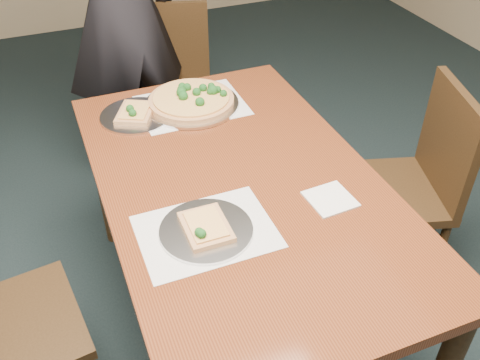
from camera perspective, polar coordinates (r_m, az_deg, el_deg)
name	(u,v)px	position (r m, az deg, el deg)	size (l,w,h in m)	color
dining_table	(240,201)	(1.85, 0.00, -2.24)	(0.90, 1.50, 0.75)	#502110
chair_far	(171,85)	(2.88, -7.36, 10.07)	(0.52, 0.52, 0.91)	black
chair_right	(412,179)	(2.29, 17.89, 0.10)	(0.52, 0.52, 0.91)	black
diner	(120,14)	(2.72, -12.65, 16.86)	(0.66, 0.43, 1.81)	black
placemat_main	(192,105)	(2.21, -5.17, 7.94)	(0.42, 0.32, 0.00)	white
placemat_near	(206,232)	(1.60, -3.62, -5.51)	(0.40, 0.30, 0.00)	white
pizza_pan	(192,100)	(2.20, -5.14, 8.50)	(0.38, 0.38, 0.07)	silver
slice_plate_near	(206,229)	(1.59, -3.66, -5.23)	(0.28, 0.28, 0.06)	silver
slice_plate_far	(135,114)	(2.16, -11.09, 6.91)	(0.28, 0.28, 0.06)	silver
napkin	(330,199)	(1.73, 9.61, -2.01)	(0.14, 0.14, 0.01)	white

